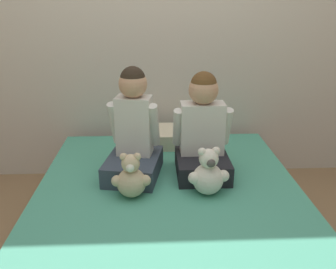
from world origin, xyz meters
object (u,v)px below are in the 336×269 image
Objects in this scene: bed at (170,231)px; child_on_left at (134,134)px; teddy_bear_held_by_right_child at (208,174)px; child_on_right at (202,133)px; teddy_bear_held_by_left_child at (131,178)px; pillow_at_headboard at (165,137)px.

child_on_left reaches higher than bed.
teddy_bear_held_by_right_child is (0.41, -0.26, -0.14)m from child_on_left.
bed is 0.59m from child_on_left.
child_on_left reaches higher than teddy_bear_held_by_right_child.
bed is 3.03× the size of child_on_left.
child_on_left reaches higher than child_on_right.
teddy_bear_held_by_left_child is (-0.20, 0.07, 0.29)m from bed.
child_on_right is at bearing 10.70° from child_on_left.
child_on_left is 0.54m from pillow_at_headboard.
teddy_bear_held_by_left_child is at bearing 175.50° from teddy_bear_held_by_right_child.
child_on_right is at bearing 84.03° from teddy_bear_held_by_right_child.
teddy_bear_held_by_right_child is 0.56× the size of pillow_at_headboard.
teddy_bear_held_by_left_child reaches higher than pillow_at_headboard.
child_on_right is 2.45× the size of teddy_bear_held_by_left_child.
teddy_bear_held_by_left_child is (-0.01, -0.27, -0.15)m from child_on_left.
pillow_at_headboard is at bearing 77.09° from child_on_left.
teddy_bear_held_by_left_child is at bearing 160.17° from bed.
teddy_bear_held_by_right_child is 0.75m from pillow_at_headboard.
child_on_right is (0.41, 0.00, -0.00)m from child_on_left.
child_on_left is 1.05× the size of child_on_right.
teddy_bear_held_by_right_child reaches higher than bed.
teddy_bear_held_by_right_child is (0.41, 0.01, 0.01)m from teddy_bear_held_by_left_child.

